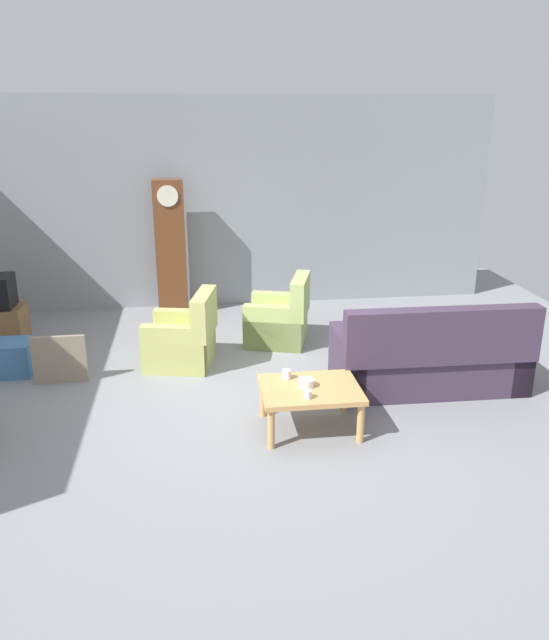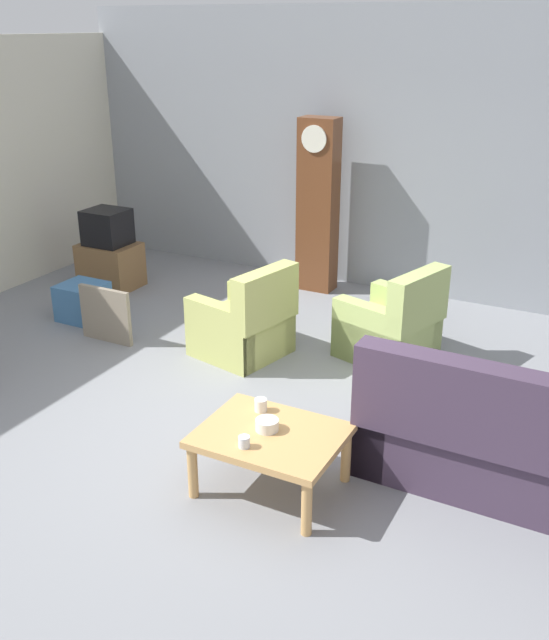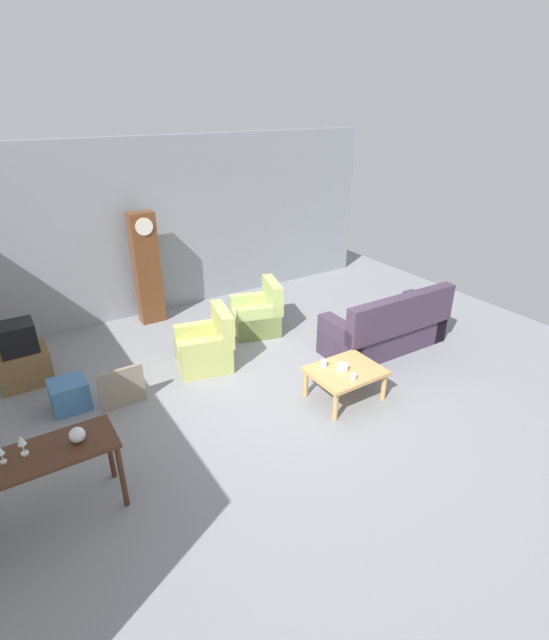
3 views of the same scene
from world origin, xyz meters
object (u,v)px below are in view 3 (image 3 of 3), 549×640
tv_crt (17,337)px  wine_glass_mid (1,452)px  armchair_olive_far (258,315)px  bowl_white_stacked (343,367)px  armchair_olive_near (206,348)px  wine_glass_short (22,442)px  cup_blue_rimmed (353,376)px  grandfather_clock (147,269)px  couch_floral (386,329)px  coffee_table_wood (345,374)px  cup_white_porcelain (324,363)px  tv_stand_cabinet (25,367)px  framed_picture_leaning (122,388)px  storage_box_blue (69,395)px  console_table_dark (46,462)px  glass_dome_cloche (77,435)px

tv_crt → wine_glass_mid: size_ratio=2.64×
armchair_olive_far → bowl_white_stacked: 2.39m
armchair_olive_near → wine_glass_short: bearing=-145.8°
cup_blue_rimmed → grandfather_clock: bearing=108.0°
couch_floral → coffee_table_wood: (-1.49, -0.72, 0.03)m
armchair_olive_far → coffee_table_wood: 2.41m
grandfather_clock → bowl_white_stacked: bearing=-70.5°
coffee_table_wood → cup_white_porcelain: 0.32m
couch_floral → armchair_olive_far: bearing=130.7°
armchair_olive_near → coffee_table_wood: size_ratio=0.98×
tv_stand_cabinet → bowl_white_stacked: bearing=-37.2°
coffee_table_wood → wine_glass_short: wine_glass_short is taller
couch_floral → armchair_olive_near: 2.93m
tv_crt → wine_glass_mid: 2.79m
coffee_table_wood → cup_white_porcelain: cup_white_porcelain is taller
tv_stand_cabinet → framed_picture_leaning: size_ratio=1.13×
storage_box_blue → framed_picture_leaning: bearing=-29.6°
framed_picture_leaning → cup_white_porcelain: framed_picture_leaning is taller
armchair_olive_far → storage_box_blue: 3.34m
cup_white_porcelain → tv_stand_cabinet: bearing=143.7°
cup_blue_rimmed → tv_stand_cabinet: bearing=140.1°
armchair_olive_far → wine_glass_short: 4.62m
cup_blue_rimmed → tv_crt: bearing=140.1°
framed_picture_leaning → console_table_dark: bearing=-126.2°
console_table_dark → storage_box_blue: 1.95m
couch_floral → wine_glass_short: bearing=-172.5°
armchair_olive_far → glass_dome_cloche: size_ratio=6.38×
storage_box_blue → cup_blue_rimmed: cup_blue_rimmed is taller
grandfather_clock → wine_glass_mid: 4.67m
grandfather_clock → framed_picture_leaning: 2.80m
tv_stand_cabinet → wine_glass_mid: wine_glass_mid is taller
wine_glass_short → armchair_olive_far: bearing=31.4°
grandfather_clock → framed_picture_leaning: size_ratio=3.38×
cup_blue_rimmed → storage_box_blue: bearing=147.5°
bowl_white_stacked → wine_glass_mid: size_ratio=0.88×
grandfather_clock → wine_glass_mid: grandfather_clock is taller
wine_glass_short → storage_box_blue: bearing=70.8°
bowl_white_stacked → glass_dome_cloche: bearing=-178.7°
couch_floral → wine_glass_mid: (-5.53, -0.72, 0.56)m
coffee_table_wood → armchair_olive_far: bearing=89.0°
coffee_table_wood → glass_dome_cloche: (-3.41, -0.05, 0.49)m
tv_stand_cabinet → framed_picture_leaning: framed_picture_leaning is taller
glass_dome_cloche → cup_white_porcelain: size_ratio=1.65×
bowl_white_stacked → wine_glass_short: (-3.82, -0.00, 0.45)m
framed_picture_leaning → cup_blue_rimmed: 3.07m
couch_floral → cup_blue_rimmed: (-1.56, -0.96, 0.13)m
couch_floral → cup_white_porcelain: couch_floral is taller
tv_crt → bowl_white_stacked: (3.62, -2.74, -0.26)m
console_table_dark → tv_crt: 2.80m
console_table_dark → cup_white_porcelain: console_table_dark is taller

